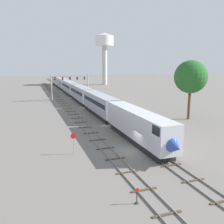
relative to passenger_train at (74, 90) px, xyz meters
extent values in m
plane|color=slate|center=(-2.00, -53.49, -2.61)|extent=(400.00, 400.00, 0.00)
cube|color=slate|center=(-0.72, 6.51, -2.53)|extent=(0.07, 200.00, 0.16)
cube|color=slate|center=(0.72, 6.51, -2.53)|extent=(0.07, 200.00, 0.16)
cube|color=#473828|center=(0.00, -67.49, -2.56)|extent=(2.60, 0.24, 0.10)
cube|color=#473828|center=(0.00, -63.49, -2.56)|extent=(2.60, 0.24, 0.10)
cube|color=#473828|center=(0.00, -59.49, -2.56)|extent=(2.60, 0.24, 0.10)
cube|color=#473828|center=(0.00, -55.49, -2.56)|extent=(2.60, 0.24, 0.10)
cube|color=#473828|center=(0.00, -51.49, -2.56)|extent=(2.60, 0.24, 0.10)
cube|color=#473828|center=(0.00, -47.49, -2.56)|extent=(2.60, 0.24, 0.10)
cube|color=#473828|center=(0.00, -43.49, -2.56)|extent=(2.60, 0.24, 0.10)
cube|color=#473828|center=(0.00, -39.49, -2.56)|extent=(2.60, 0.24, 0.10)
cube|color=#473828|center=(0.00, -35.49, -2.56)|extent=(2.60, 0.24, 0.10)
cube|color=#473828|center=(0.00, -31.49, -2.56)|extent=(2.60, 0.24, 0.10)
cube|color=#473828|center=(0.00, -27.49, -2.56)|extent=(2.60, 0.24, 0.10)
cube|color=#473828|center=(0.00, -23.49, -2.56)|extent=(2.60, 0.24, 0.10)
cube|color=#473828|center=(0.00, -19.49, -2.56)|extent=(2.60, 0.24, 0.10)
cube|color=#473828|center=(0.00, -15.49, -2.56)|extent=(2.60, 0.24, 0.10)
cube|color=#473828|center=(0.00, -11.49, -2.56)|extent=(2.60, 0.24, 0.10)
cube|color=#473828|center=(0.00, -7.49, -2.56)|extent=(2.60, 0.24, 0.10)
cube|color=#473828|center=(0.00, -3.49, -2.56)|extent=(2.60, 0.24, 0.10)
cube|color=#473828|center=(0.00, 0.51, -2.56)|extent=(2.60, 0.24, 0.10)
cube|color=#473828|center=(0.00, 4.51, -2.56)|extent=(2.60, 0.24, 0.10)
cube|color=#473828|center=(0.00, 8.51, -2.56)|extent=(2.60, 0.24, 0.10)
cube|color=#473828|center=(0.00, 12.51, -2.56)|extent=(2.60, 0.24, 0.10)
cube|color=#473828|center=(0.00, 16.51, -2.56)|extent=(2.60, 0.24, 0.10)
cube|color=#473828|center=(0.00, 20.51, -2.56)|extent=(2.60, 0.24, 0.10)
cube|color=#473828|center=(0.00, 24.51, -2.56)|extent=(2.60, 0.24, 0.10)
cube|color=#473828|center=(0.00, 28.51, -2.56)|extent=(2.60, 0.24, 0.10)
cube|color=#473828|center=(0.00, 32.51, -2.56)|extent=(2.60, 0.24, 0.10)
cube|color=#473828|center=(0.00, 36.51, -2.56)|extent=(2.60, 0.24, 0.10)
cube|color=#473828|center=(0.00, 40.51, -2.56)|extent=(2.60, 0.24, 0.10)
cube|color=#473828|center=(0.00, 44.51, -2.56)|extent=(2.60, 0.24, 0.10)
cube|color=#473828|center=(0.00, 48.51, -2.56)|extent=(2.60, 0.24, 0.10)
cube|color=#473828|center=(0.00, 52.51, -2.56)|extent=(2.60, 0.24, 0.10)
cube|color=#473828|center=(0.00, 56.51, -2.56)|extent=(2.60, 0.24, 0.10)
cube|color=#473828|center=(0.00, 60.51, -2.56)|extent=(2.60, 0.24, 0.10)
cube|color=#473828|center=(0.00, 64.51, -2.56)|extent=(2.60, 0.24, 0.10)
cube|color=#473828|center=(0.00, 68.51, -2.56)|extent=(2.60, 0.24, 0.10)
cube|color=#473828|center=(0.00, 72.51, -2.56)|extent=(2.60, 0.24, 0.10)
cube|color=#473828|center=(0.00, 76.51, -2.56)|extent=(2.60, 0.24, 0.10)
cube|color=#473828|center=(0.00, 80.51, -2.56)|extent=(2.60, 0.24, 0.10)
cube|color=#473828|center=(0.00, 84.51, -2.56)|extent=(2.60, 0.24, 0.10)
cube|color=#473828|center=(0.00, 88.51, -2.56)|extent=(2.60, 0.24, 0.10)
cube|color=#473828|center=(0.00, 92.51, -2.56)|extent=(2.60, 0.24, 0.10)
cube|color=#473828|center=(0.00, 96.51, -2.56)|extent=(2.60, 0.24, 0.10)
cube|color=#473828|center=(0.00, 100.51, -2.56)|extent=(2.60, 0.24, 0.10)
cube|color=#473828|center=(0.00, 104.51, -2.56)|extent=(2.60, 0.24, 0.10)
cube|color=slate|center=(-6.22, -13.49, -2.53)|extent=(0.07, 160.00, 0.16)
cube|color=slate|center=(-4.78, -13.49, -2.53)|extent=(0.07, 160.00, 0.16)
cube|color=#473828|center=(-5.50, -67.49, -2.56)|extent=(2.60, 0.24, 0.10)
cube|color=#473828|center=(-5.50, -63.49, -2.56)|extent=(2.60, 0.24, 0.10)
cube|color=#473828|center=(-5.50, -59.49, -2.56)|extent=(2.60, 0.24, 0.10)
cube|color=#473828|center=(-5.50, -55.49, -2.56)|extent=(2.60, 0.24, 0.10)
cube|color=#473828|center=(-5.50, -51.49, -2.56)|extent=(2.60, 0.24, 0.10)
cube|color=#473828|center=(-5.50, -47.49, -2.56)|extent=(2.60, 0.24, 0.10)
cube|color=#473828|center=(-5.50, -43.49, -2.56)|extent=(2.60, 0.24, 0.10)
cube|color=#473828|center=(-5.50, -39.49, -2.56)|extent=(2.60, 0.24, 0.10)
cube|color=#473828|center=(-5.50, -35.49, -2.56)|extent=(2.60, 0.24, 0.10)
cube|color=#473828|center=(-5.50, -31.49, -2.56)|extent=(2.60, 0.24, 0.10)
cube|color=#473828|center=(-5.50, -27.49, -2.56)|extent=(2.60, 0.24, 0.10)
cube|color=#473828|center=(-5.50, -23.49, -2.56)|extent=(2.60, 0.24, 0.10)
cube|color=#473828|center=(-5.50, -19.49, -2.56)|extent=(2.60, 0.24, 0.10)
cube|color=#473828|center=(-5.50, -15.49, -2.56)|extent=(2.60, 0.24, 0.10)
cube|color=#473828|center=(-5.50, -11.49, -2.56)|extent=(2.60, 0.24, 0.10)
cube|color=#473828|center=(-5.50, -7.49, -2.56)|extent=(2.60, 0.24, 0.10)
cube|color=#473828|center=(-5.50, -3.49, -2.56)|extent=(2.60, 0.24, 0.10)
cube|color=#473828|center=(-5.50, 0.51, -2.56)|extent=(2.60, 0.24, 0.10)
cube|color=#473828|center=(-5.50, 4.51, -2.56)|extent=(2.60, 0.24, 0.10)
cube|color=#473828|center=(-5.50, 8.51, -2.56)|extent=(2.60, 0.24, 0.10)
cube|color=#473828|center=(-5.50, 12.51, -2.56)|extent=(2.60, 0.24, 0.10)
cube|color=#473828|center=(-5.50, 16.51, -2.56)|extent=(2.60, 0.24, 0.10)
cube|color=#473828|center=(-5.50, 20.51, -2.56)|extent=(2.60, 0.24, 0.10)
cube|color=#473828|center=(-5.50, 24.51, -2.56)|extent=(2.60, 0.24, 0.10)
cube|color=#473828|center=(-5.50, 28.51, -2.56)|extent=(2.60, 0.24, 0.10)
cube|color=#473828|center=(-5.50, 32.51, -2.56)|extent=(2.60, 0.24, 0.10)
cube|color=#473828|center=(-5.50, 36.51, -2.56)|extent=(2.60, 0.24, 0.10)
cube|color=#473828|center=(-5.50, 40.51, -2.56)|extent=(2.60, 0.24, 0.10)
cube|color=#473828|center=(-5.50, 44.51, -2.56)|extent=(2.60, 0.24, 0.10)
cube|color=#473828|center=(-5.50, 48.51, -2.56)|extent=(2.60, 0.24, 0.10)
cube|color=#473828|center=(-5.50, 52.51, -2.56)|extent=(2.60, 0.24, 0.10)
cube|color=#473828|center=(-5.50, 56.51, -2.56)|extent=(2.60, 0.24, 0.10)
cube|color=#473828|center=(-5.50, 60.51, -2.56)|extent=(2.60, 0.24, 0.10)
cube|color=#473828|center=(-5.50, 64.51, -2.56)|extent=(2.60, 0.24, 0.10)
cube|color=silver|center=(0.00, -50.06, 0.29)|extent=(3.00, 18.86, 3.80)
cone|color=#2D479E|center=(0.00, -59.69, -0.11)|extent=(2.88, 2.60, 2.88)
cube|color=black|center=(0.00, -58.29, 1.43)|extent=(3.04, 1.80, 1.10)
cube|color=black|center=(0.00, -50.06, -2.11)|extent=(2.52, 16.98, 1.00)
cube|color=#9EA3AD|center=(0.00, -30.20, 0.29)|extent=(3.00, 18.86, 3.80)
cube|color=black|center=(0.00, -30.20, 0.69)|extent=(3.04, 17.35, 0.90)
cube|color=black|center=(0.00, -30.20, -2.11)|extent=(2.52, 16.98, 1.00)
cube|color=#9EA3AD|center=(0.00, -10.33, 0.29)|extent=(3.00, 18.86, 3.80)
cube|color=black|center=(0.00, -10.33, 0.69)|extent=(3.04, 17.35, 0.90)
cube|color=black|center=(0.00, -10.33, -2.11)|extent=(2.52, 16.98, 1.00)
cube|color=#9EA3AD|center=(0.00, 9.53, 0.29)|extent=(3.00, 18.86, 3.80)
cube|color=black|center=(0.00, 9.53, 0.69)|extent=(3.04, 17.35, 0.90)
cube|color=black|center=(0.00, 9.53, -2.11)|extent=(2.52, 16.98, 1.00)
cube|color=#9EA3AD|center=(0.00, 29.39, 0.29)|extent=(3.00, 18.86, 3.80)
cube|color=black|center=(0.00, 29.39, 0.69)|extent=(3.04, 17.35, 0.90)
cube|color=black|center=(0.00, 29.39, -2.11)|extent=(2.52, 16.98, 1.00)
cube|color=#9EA3AD|center=(0.00, 49.25, 0.29)|extent=(3.00, 18.86, 3.80)
cube|color=black|center=(0.00, 49.25, 0.69)|extent=(3.04, 17.35, 0.90)
cube|color=black|center=(0.00, 49.25, -2.11)|extent=(2.52, 16.98, 1.00)
cylinder|color=#999BA0|center=(-8.00, -5.36, 1.49)|extent=(0.36, 0.36, 8.20)
cylinder|color=#999BA0|center=(3.50, -5.36, 1.49)|extent=(0.36, 0.36, 8.20)
cube|color=#999BA0|center=(-2.25, -5.36, 4.99)|extent=(12.10, 0.36, 0.50)
cube|color=black|center=(-6.85, -5.31, 4.29)|extent=(0.44, 0.32, 0.90)
sphere|color=yellow|center=(-6.85, -5.50, 4.29)|extent=(0.28, 0.28, 0.28)
cube|color=black|center=(-4.55, -5.31, 4.29)|extent=(0.44, 0.32, 0.90)
sphere|color=red|center=(-4.55, -5.50, 4.29)|extent=(0.28, 0.28, 0.28)
cube|color=black|center=(-2.25, -5.31, 4.29)|extent=(0.44, 0.32, 0.90)
sphere|color=red|center=(-2.25, -5.50, 4.29)|extent=(0.28, 0.28, 0.28)
cube|color=black|center=(0.05, -5.31, 4.29)|extent=(0.44, 0.32, 0.90)
sphere|color=red|center=(0.05, -5.50, 4.29)|extent=(0.28, 0.28, 0.28)
cube|color=black|center=(2.35, -5.31, 4.29)|extent=(0.44, 0.32, 0.90)
sphere|color=green|center=(2.35, -5.50, 4.29)|extent=(0.28, 0.28, 0.28)
cylinder|color=beige|center=(24.76, 43.92, 7.52)|extent=(2.60, 2.60, 20.26)
cylinder|color=white|center=(24.76, 43.92, 20.21)|extent=(9.25, 9.25, 5.13)
cone|color=white|center=(24.76, 43.92, 23.37)|extent=(9.43, 9.43, 1.20)
cylinder|color=black|center=(-7.10, -65.30, -2.06)|extent=(0.08, 0.08, 1.10)
cylinder|color=red|center=(-7.10, -65.32, -1.33)|extent=(0.36, 0.03, 0.36)
cube|color=#333333|center=(-7.10, -65.30, -2.55)|extent=(0.24, 0.24, 0.12)
cylinder|color=gray|center=(-10.00, -52.14, -1.51)|extent=(0.08, 0.08, 2.20)
cylinder|color=red|center=(-10.00, -52.16, -0.11)|extent=(0.76, 0.03, 0.76)
cylinder|color=brown|center=(16.65, -39.92, 0.65)|extent=(0.56, 0.56, 6.51)
sphere|color=#235B23|center=(16.65, -39.92, 6.27)|extent=(6.76, 6.76, 6.76)
camera|label=1|loc=(-15.32, -82.44, 9.18)|focal=39.40mm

